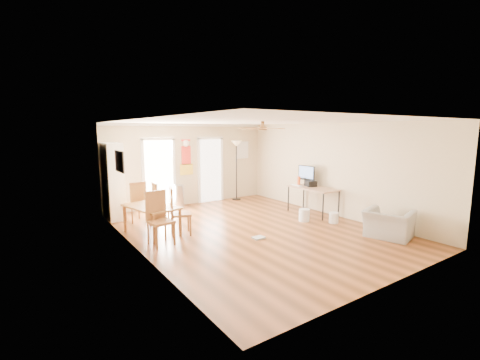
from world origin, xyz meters
TOP-DOWN VIEW (x-y plane):
  - floor at (0.00, 0.00)m, footprint 7.00×7.00m
  - ceiling at (0.00, 0.00)m, footprint 5.50×7.00m
  - wall_back at (0.00, 3.50)m, footprint 5.50×0.04m
  - wall_front at (0.00, -3.50)m, footprint 5.50×0.04m
  - wall_left at (-2.75, 0.00)m, footprint 0.04×7.00m
  - wall_right at (2.75, 0.00)m, footprint 0.04×7.00m
  - crown_molding at (0.00, 0.00)m, footprint 5.50×7.00m
  - kitchen_doorway at (-1.05, 3.48)m, footprint 0.90×0.10m
  - bathroom_doorway at (0.75, 3.48)m, footprint 0.80×0.10m
  - wall_decal at (-0.13, 3.48)m, footprint 0.46×0.03m
  - ac_grille at (2.05, 3.47)m, footprint 0.50×0.04m
  - framed_poster at (-2.73, 1.40)m, footprint 0.04×0.66m
  - ceiling_fan at (0.00, -0.30)m, footprint 1.24×1.24m
  - bookshelf at (-2.52, 3.00)m, footprint 0.43×0.94m
  - dining_table at (-2.15, 1.07)m, footprint 1.10×1.49m
  - dining_chair_right_a at (-1.60, 1.78)m, footprint 0.49×0.49m
  - dining_chair_right_b at (-1.60, 0.68)m, footprint 0.57×0.57m
  - dining_chair_near at (-2.24, 0.25)m, footprint 0.51×0.51m
  - dining_chair_far at (-2.13, 2.39)m, footprint 0.51×0.51m
  - trash_can at (-0.53, 3.22)m, footprint 0.38×0.38m
  - torchiere_lamp at (1.62, 3.20)m, footprint 0.41×0.41m
  - computer_desk at (2.34, 0.32)m, footprint 0.72×1.43m
  - imac at (2.47, 0.72)m, footprint 0.11×0.63m
  - keyboard at (2.20, 0.83)m, footprint 0.20×0.42m
  - printer at (2.45, 0.52)m, footprint 0.35×0.38m
  - orange_bottle at (2.30, 0.85)m, footprint 0.10×0.10m
  - wastebasket_a at (1.57, -0.13)m, footprint 0.30×0.30m
  - wastebasket_b at (2.08, -0.69)m, footprint 0.29×0.29m
  - floor_cloth at (-0.30, -0.58)m, footprint 0.26×0.21m
  - armchair at (2.15, -2.16)m, footprint 1.07×1.16m

SIDE VIEW (x-z plane):
  - floor at x=0.00m, z-range 0.00..0.00m
  - floor_cloth at x=-0.30m, z-range 0.00..0.04m
  - wastebasket_b at x=2.08m, z-range 0.00..0.28m
  - wastebasket_a at x=1.57m, z-range 0.00..0.33m
  - armchair at x=2.15m, z-range 0.00..0.63m
  - dining_table at x=-2.15m, z-range 0.00..0.67m
  - trash_can at x=-0.53m, z-range 0.00..0.71m
  - computer_desk at x=2.34m, z-range 0.00..0.77m
  - dining_chair_far at x=-2.13m, z-range 0.00..1.07m
  - dining_chair_right_a at x=-1.60m, z-range 0.00..1.07m
  - dining_chair_right_b at x=-1.60m, z-range 0.00..1.09m
  - dining_chair_near at x=-2.24m, z-range 0.00..1.12m
  - keyboard at x=2.20m, z-range 0.77..0.78m
  - printer at x=2.45m, z-range 0.77..0.93m
  - orange_bottle at x=2.30m, z-range 0.77..1.03m
  - torchiere_lamp at x=1.62m, z-range 0.00..2.05m
  - bookshelf at x=-2.52m, z-range 0.00..2.07m
  - kitchen_doorway at x=-1.05m, z-range 0.00..2.10m
  - bathroom_doorway at x=0.75m, z-range 0.00..2.10m
  - imac at x=2.47m, z-range 0.77..1.36m
  - wall_back at x=0.00m, z-range 0.00..2.60m
  - wall_front at x=0.00m, z-range 0.00..2.60m
  - wall_left at x=-2.75m, z-range 0.00..2.60m
  - wall_right at x=2.75m, z-range 0.00..2.60m
  - wall_decal at x=-0.13m, z-range 1.00..2.10m
  - ac_grille at x=2.05m, z-range 1.40..2.00m
  - framed_poster at x=-2.73m, z-range 1.46..1.94m
  - ceiling_fan at x=0.00m, z-range 2.33..2.53m
  - crown_molding at x=0.00m, z-range 2.52..2.60m
  - ceiling at x=0.00m, z-range 2.60..2.60m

